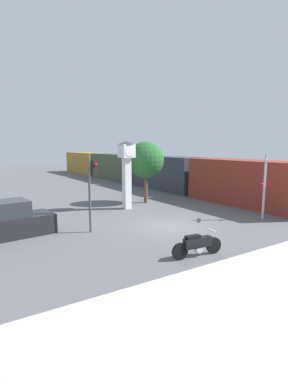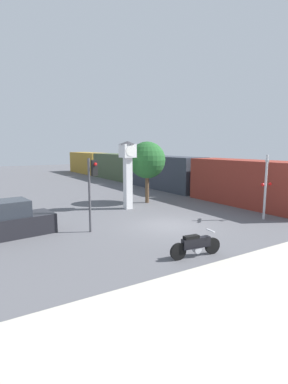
# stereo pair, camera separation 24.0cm
# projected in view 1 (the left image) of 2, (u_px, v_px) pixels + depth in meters

# --- Properties ---
(ground_plane) EXTENTS (120.00, 120.00, 0.00)m
(ground_plane) POSITION_uv_depth(u_px,v_px,m) (170.00, 225.00, 16.87)
(ground_plane) COLOR #56565B
(motorcycle) EXTENTS (2.33, 0.55, 1.03)m
(motorcycle) POSITION_uv_depth(u_px,v_px,m) (197.00, 245.00, 12.04)
(motorcycle) COLOR black
(motorcycle) RESTS_ON ground_plane
(clock_tower) EXTENTS (1.12, 1.12, 4.78)m
(clock_tower) POSITION_uv_depth(u_px,v_px,m) (127.00, 165.00, 20.96)
(clock_tower) COLOR white
(clock_tower) RESTS_ON ground_plane
(freight_train) EXTENTS (2.80, 42.68, 3.40)m
(freight_train) POSITION_uv_depth(u_px,v_px,m) (136.00, 169.00, 35.96)
(freight_train) COLOR maroon
(freight_train) RESTS_ON ground_plane
(traffic_light) EXTENTS (0.50, 0.35, 3.83)m
(traffic_light) POSITION_uv_depth(u_px,v_px,m) (92.00, 181.00, 15.26)
(traffic_light) COLOR #47474C
(traffic_light) RESTS_ON ground_plane
(railroad_crossing_signal) EXTENTS (0.90, 0.82, 3.92)m
(railroad_crossing_signal) POSITION_uv_depth(u_px,v_px,m) (265.00, 184.00, 18.11)
(railroad_crossing_signal) COLOR #B7B7BC
(railroad_crossing_signal) RESTS_ON ground_plane
(street_tree) EXTENTS (2.86, 2.86, 4.79)m
(street_tree) POSITION_uv_depth(u_px,v_px,m) (146.00, 160.00, 23.22)
(street_tree) COLOR brown
(street_tree) RESTS_ON ground_plane
(parked_car) EXTENTS (4.38, 2.26, 1.80)m
(parked_car) POSITION_uv_depth(u_px,v_px,m) (8.00, 222.00, 14.66)
(parked_car) COLOR black
(parked_car) RESTS_ON ground_plane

